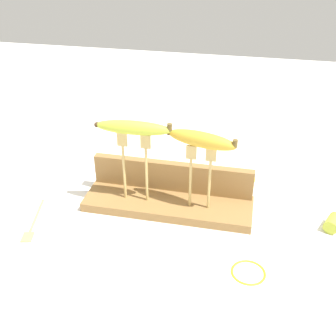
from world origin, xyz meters
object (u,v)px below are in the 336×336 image
Objects in this scene: banana_raised_left at (133,128)px; fork_fallen_near at (32,225)px; banana_raised_right at (202,140)px; banana_chunk_far at (333,222)px; wire_coil at (248,272)px; fork_stand_right at (200,172)px; fork_stand_left at (135,162)px; banana_chunk_near at (245,183)px.

banana_raised_left is 0.36m from fork_fallen_near.
banana_chunk_far is (0.34, 0.01, -0.20)m from banana_raised_right.
fork_fallen_near reaches higher than wire_coil.
fork_stand_right reaches higher than wire_coil.
banana_raised_right is 2.33× the size of wire_coil.
banana_raised_left reaches higher than fork_fallen_near.
fork_stand_left is at bearing -179.99° from banana_raised_right.
banana_chunk_near is 0.34m from wire_coil.
banana_raised_right is 2.87× the size of banana_chunk_far.
fork_fallen_near is (-0.40, -0.14, -0.22)m from banana_raised_right.
banana_raised_left is at bearing 148.58° from wire_coil.
fork_stand_left is 2.48× the size of wire_coil.
banana_raised_right is at bearing 19.11° from fork_fallen_near.
banana_raised_left is 2.53× the size of wire_coil.
banana_chunk_far is at bearing 1.57° from banana_raised_left.
banana_raised_left reaches higher than banana_raised_right.
fork_stand_left is at bearing -152.25° from banana_chunk_near.
fork_stand_right is at bearing 0.00° from banana_raised_left.
banana_chunk_near is at bearing 94.59° from wire_coil.
banana_raised_left reaches higher than banana_chunk_far.
banana_chunk_far reaches higher than wire_coil.
banana_chunk_far is at bearing 2.36° from fork_stand_right.
fork_stand_right is at bearing -127.29° from banana_chunk_near.
banana_raised_left is at bearing -179.99° from banana_raised_right.
fork_stand_right is at bearing 0.00° from fork_stand_left.
banana_raised_right is at bearing -127.31° from banana_chunk_near.
banana_chunk_far is at bearing -30.94° from banana_chunk_near.
fork_stand_right is 0.36m from banana_chunk_far.
banana_raised_right is 0.32m from wire_coil.
wire_coil is (0.14, -0.19, -0.13)m from fork_stand_right.
banana_chunk_near is (0.52, 0.29, 0.02)m from fork_fallen_near.
banana_raised_right reaches higher than fork_fallen_near.
wire_coil is at bearing -134.21° from banana_chunk_far.
banana_chunk_far is at bearing 1.57° from fork_stand_left.
banana_raised_left is at bearing -178.33° from fork_stand_left.
fork_stand_left is 0.31m from fork_fallen_near.
banana_raised_right is (0.17, 0.00, -0.01)m from banana_raised_left.
banana_raised_left reaches higher than wire_coil.
banana_raised_left is 0.55m from banana_chunk_far.
wire_coil is at bearing -53.43° from banana_raised_right.
wire_coil is at bearing -31.43° from fork_stand_left.
banana_raised_left is (-0.00, -0.00, 0.10)m from fork_stand_left.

